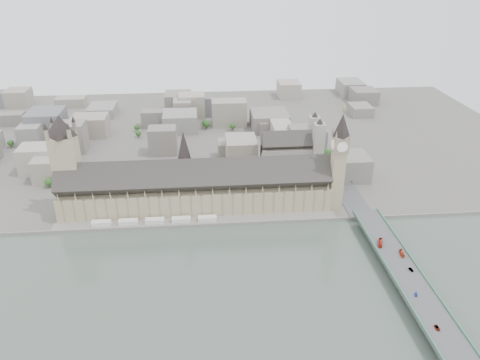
{
  "coord_description": "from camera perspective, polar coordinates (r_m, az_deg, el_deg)",
  "views": [
    {
      "loc": [
        8.28,
        -393.32,
        236.0
      ],
      "look_at": [
        43.64,
        18.46,
        31.04
      ],
      "focal_mm": 35.0,
      "sensor_mm": 36.0,
      "label": 1
    }
  ],
  "objects": [
    {
      "name": "car_blue",
      "position": [
        371.62,
        20.67,
        -12.92
      ],
      "size": [
        3.44,
        4.79,
        1.51
      ],
      "primitive_type": "imported",
      "rotation": [
        0.0,
        0.0,
        -0.42
      ],
      "color": "#1C33BB",
      "rests_on": "westminster_bridge"
    },
    {
      "name": "car_silver",
      "position": [
        395.09,
        20.12,
        -10.21
      ],
      "size": [
        2.65,
        5.02,
        1.57
      ],
      "primitive_type": "imported",
      "rotation": [
        0.0,
        0.0,
        0.22
      ],
      "color": "gray",
      "rests_on": "westminster_bridge"
    },
    {
      "name": "bridge_parapets",
      "position": [
        377.66,
        20.76,
        -12.26
      ],
      "size": [
        25.0,
        235.0,
        1.15
      ],
      "primitive_type": null,
      "color": "#3B6B51",
      "rests_on": "westminster_bridge"
    },
    {
      "name": "ground",
      "position": [
        458.77,
        -5.26,
        -4.71
      ],
      "size": [
        900.0,
        900.0,
        0.0
      ],
      "primitive_type": "plane",
      "color": "#595651",
      "rests_on": "ground"
    },
    {
      "name": "river_thames",
      "position": [
        328.48,
        -5.15,
        -19.69
      ],
      "size": [
        600.0,
        600.0,
        0.0
      ],
      "primitive_type": "plane",
      "color": "#424E45",
      "rests_on": "ground"
    },
    {
      "name": "car_approach",
      "position": [
        516.28,
        13.5,
        -0.26
      ],
      "size": [
        2.24,
        4.6,
        1.29
      ],
      "primitive_type": "imported",
      "rotation": [
        0.0,
        0.0,
        0.1
      ],
      "color": "gray",
      "rests_on": "westminster_bridge"
    },
    {
      "name": "park_trees",
      "position": [
        507.99,
        -6.44,
        -0.53
      ],
      "size": [
        110.0,
        30.0,
        15.0
      ],
      "primitive_type": null,
      "color": "#1D4D1B",
      "rests_on": "ground"
    },
    {
      "name": "car_grey",
      "position": [
        349.54,
        22.91,
        -16.26
      ],
      "size": [
        2.53,
        5.36,
        1.48
      ],
      "primitive_type": "imported",
      "rotation": [
        0.0,
        0.0,
        -0.01
      ],
      "color": "gray",
      "rests_on": "westminster_bridge"
    },
    {
      "name": "red_bus_south",
      "position": [
        410.54,
        19.14,
        -8.43
      ],
      "size": [
        3.9,
        10.03,
        2.72
      ],
      "primitive_type": "imported",
      "rotation": [
        0.0,
        0.0,
        -0.17
      ],
      "color": "red",
      "rests_on": "westminster_bridge"
    },
    {
      "name": "river_terrace",
      "position": [
        451.83,
        -5.26,
        -5.09
      ],
      "size": [
        270.0,
        15.0,
        2.0
      ],
      "primitive_type": "cube",
      "color": "slate",
      "rests_on": "ground"
    },
    {
      "name": "palace_of_westminster",
      "position": [
        464.92,
        -5.38,
        -1.06
      ],
      "size": [
        265.0,
        40.73,
        55.44
      ],
      "color": "tan",
      "rests_on": "ground"
    },
    {
      "name": "elizabeth_tower",
      "position": [
        457.76,
        11.98,
        2.9
      ],
      "size": [
        17.0,
        17.0,
        107.5
      ],
      "color": "tan",
      "rests_on": "ground"
    },
    {
      "name": "terrace_tents",
      "position": [
        453.21,
        -10.35,
        -4.89
      ],
      "size": [
        118.0,
        7.0,
        4.0
      ],
      "color": "silver",
      "rests_on": "river_terrace"
    },
    {
      "name": "city_skyline_inland",
      "position": [
        674.25,
        -5.4,
        7.49
      ],
      "size": [
        720.0,
        360.0,
        38.0
      ],
      "primitive_type": null,
      "color": "gray",
      "rests_on": "ground"
    },
    {
      "name": "red_bus_north",
      "position": [
        417.83,
        16.75,
        -7.33
      ],
      "size": [
        7.0,
        12.4,
        3.39
      ],
      "primitive_type": "imported",
      "rotation": [
        0.0,
        0.0,
        -0.36
      ],
      "color": "red",
      "rests_on": "westminster_bridge"
    },
    {
      "name": "embankment_wall",
      "position": [
        445.18,
        -5.26,
        -5.53
      ],
      "size": [
        600.0,
        1.5,
        3.0
      ],
      "primitive_type": "cube",
      "color": "slate",
      "rests_on": "ground"
    },
    {
      "name": "central_tower",
      "position": [
        455.94,
        -6.82,
        3.19
      ],
      "size": [
        13.0,
        13.0,
        48.0
      ],
      "color": "gray",
      "rests_on": "ground"
    },
    {
      "name": "victoria_tower",
      "position": [
        474.86,
        -20.44,
        2.26
      ],
      "size": [
        30.0,
        30.0,
        100.0
      ],
      "color": "tan",
      "rests_on": "ground"
    },
    {
      "name": "westminster_abbey",
      "position": [
        541.74,
        6.42,
        3.29
      ],
      "size": [
        68.0,
        36.0,
        64.0
      ],
      "color": "gray",
      "rests_on": "ground"
    },
    {
      "name": "westminster_bridge",
      "position": [
        412.87,
        18.15,
        -9.15
      ],
      "size": [
        25.0,
        325.0,
        10.25
      ],
      "primitive_type": "cube",
      "color": "#474749",
      "rests_on": "ground"
    }
  ]
}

